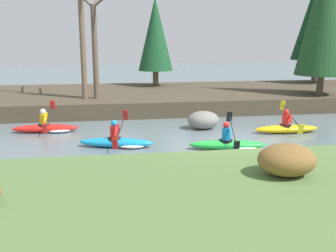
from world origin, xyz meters
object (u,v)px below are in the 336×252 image
Objects in this scene: kayaker_lead at (287,128)px; kayaker_trailing at (119,142)px; kayaker_middle at (230,144)px; kayaker_far_back at (48,128)px; boulder_midstream at (203,120)px.

kayaker_trailing is (-6.97, -1.12, -0.02)m from kayaker_lead.
kayaker_middle and kayaker_trailing have the same top height.
kayaker_far_back is 6.58m from boulder_midstream.
kayaker_lead is at bearing -21.19° from boulder_midstream.
boulder_midstream is (-0.20, 3.28, 0.19)m from kayaker_middle.
boulder_midstream is at bearing -0.36° from kayaker_far_back.
kayaker_lead is 1.00× the size of kayaker_trailing.
kayaker_middle is 4.00m from kayaker_trailing.
kayaker_trailing is 1.00× the size of kayaker_far_back.
kayaker_far_back reaches higher than boulder_midstream.
kayaker_lead is 0.99× the size of kayaker_middle.
kayaker_lead is 3.67m from kayaker_middle.
kayaker_middle is at bearing -144.86° from kayaker_lead.
kayaker_trailing is at bearing -147.17° from boulder_midstream.
kayaker_middle is at bearing 0.71° from kayaker_trailing.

